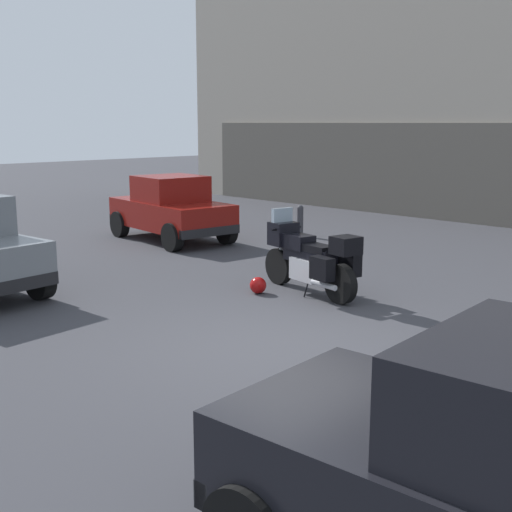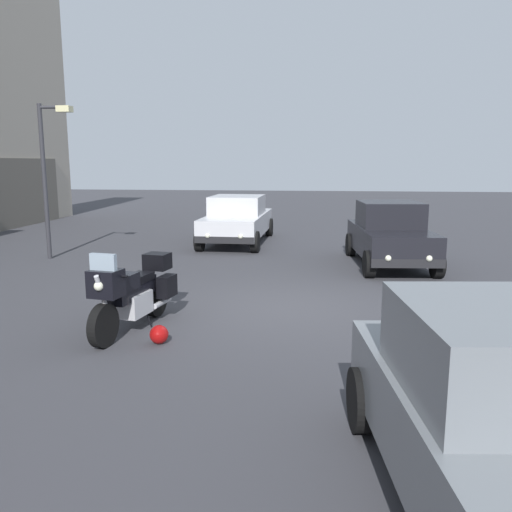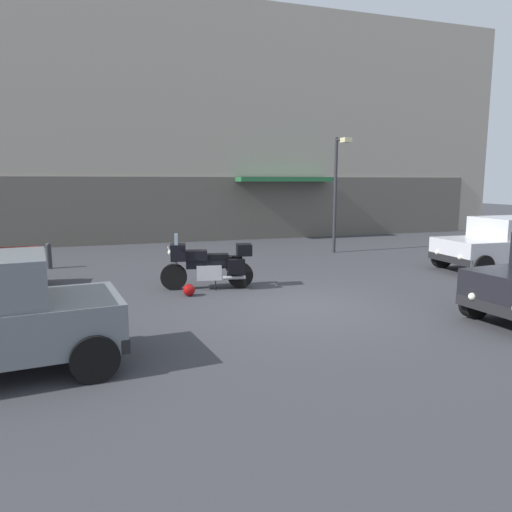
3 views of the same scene
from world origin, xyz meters
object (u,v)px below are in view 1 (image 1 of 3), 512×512
Objects in this scene: motorcycle at (310,257)px; helmet at (258,285)px; car_compact_side at (171,209)px; bollard_curbside at (300,220)px.

helmet is (-0.61, -0.60, -0.48)m from motorcycle.
car_compact_side reaches higher than bollard_curbside.
bollard_curbside is at bearing -117.66° from car_compact_side.
car_compact_side reaches higher than helmet.
car_compact_side is at bearing -5.13° from motorcycle.
car_compact_side reaches higher than motorcycle.
car_compact_side is at bearing -123.72° from bollard_curbside.
bollard_curbside is (1.78, 2.67, -0.35)m from car_compact_side.
helmet is at bearing -55.08° from bollard_curbside.
motorcycle reaches higher than bollard_curbside.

